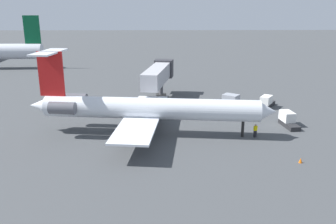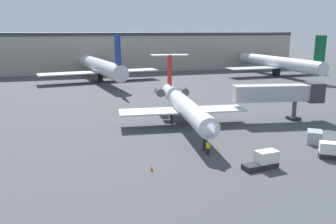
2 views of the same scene
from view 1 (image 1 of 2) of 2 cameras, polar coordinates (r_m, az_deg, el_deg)
name	(u,v)px [view 1 (image 1 of 2)]	position (r m, az deg, el deg)	size (l,w,h in m)	color
ground_plane	(182,134)	(45.59, 2.27, -3.56)	(400.00, 400.00, 0.10)	#424447
regional_jet	(143,108)	(44.74, -4.01, 0.72)	(20.22, 31.12, 10.28)	silver
jet_bridge	(159,74)	(60.88, -1.47, 6.06)	(15.13, 5.44, 6.21)	#ADADB2
ground_crew_marshaller	(255,130)	(45.50, 13.76, -2.88)	(0.38, 0.46, 1.69)	black
baggage_tug_lead	(288,120)	(50.95, 18.60, -1.20)	(4.13, 1.82, 1.90)	#262628
baggage_tug_trailing	(267,102)	(59.40, 15.48, 1.55)	(4.11, 3.37, 1.90)	#262628
cargo_container_uld	(231,99)	(59.77, 9.99, 1.99)	(2.93, 3.04, 1.67)	#999EA8
traffic_cone_near	(301,160)	(39.81, 20.39, -7.23)	(0.36, 0.36, 0.55)	orange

